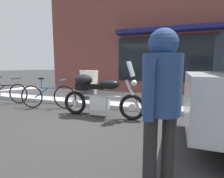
% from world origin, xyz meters
% --- Properties ---
extents(ground_plane, '(80.00, 80.00, 0.00)m').
position_xyz_m(ground_plane, '(0.00, 0.00, 0.00)').
color(ground_plane, '#2E2E2E').
extents(touring_motorcycle, '(2.18, 0.65, 1.39)m').
position_xyz_m(touring_motorcycle, '(0.05, 0.44, 0.60)').
color(touring_motorcycle, black).
rests_on(touring_motorcycle, ground_plane).
extents(parked_bicycle, '(1.69, 0.59, 0.94)m').
position_xyz_m(parked_bicycle, '(-1.72, 0.68, 0.38)').
color(parked_bicycle, black).
rests_on(parked_bicycle, ground_plane).
extents(pedestrian_walking, '(0.50, 0.52, 1.64)m').
position_xyz_m(pedestrian_walking, '(1.77, -1.75, 1.03)').
color(pedestrian_walking, '#242424').
rests_on(pedestrian_walking, ground_plane).
extents(sandwich_board_sign, '(0.55, 0.42, 1.00)m').
position_xyz_m(sandwich_board_sign, '(-1.05, 2.10, 0.62)').
color(sandwich_board_sign, silver).
rests_on(sandwich_board_sign, sidewalk_curb).
extents(second_bicycle_by_cafe, '(1.67, 0.54, 0.93)m').
position_xyz_m(second_bicycle_by_cafe, '(-3.64, 0.76, 0.37)').
color(second_bicycle_by_cafe, black).
rests_on(second_bicycle_by_cafe, ground_plane).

